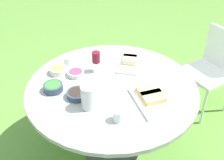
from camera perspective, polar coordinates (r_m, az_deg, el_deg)
name	(u,v)px	position (r m, az deg, el deg)	size (l,w,h in m)	color
ground_plane	(112,149)	(2.74, 0.00, -13.86)	(40.00, 40.00, 0.00)	#5B8C38
dining_table	(112,96)	(2.29, 0.00, -3.27)	(1.36, 1.36, 0.75)	#4C4C51
chair_near_right	(213,65)	(3.08, 19.87, 2.85)	(0.49, 0.51, 0.89)	white
water_pitcher	(88,97)	(1.98, -4.85, -3.49)	(0.11, 0.11, 0.19)	silver
wine_glass	(96,58)	(2.34, -3.26, 4.49)	(0.07, 0.07, 0.19)	silver
platter_bread_main	(152,97)	(2.10, 8.10, -3.50)	(0.38, 0.44, 0.06)	white
platter_charcuterie	(130,60)	(2.51, 3.66, 4.07)	(0.39, 0.36, 0.06)	white
bowl_fries	(58,70)	(2.41, -10.90, 1.99)	(0.14, 0.14, 0.05)	beige
bowl_salad	(53,87)	(2.21, -11.87, -1.41)	(0.15, 0.15, 0.06)	#334256
bowl_olives	(77,94)	(2.12, -7.04, -2.82)	(0.16, 0.16, 0.05)	#334256
bowl_dip_red	(76,73)	(2.36, -7.38, 1.39)	(0.14, 0.14, 0.04)	silver
cup_water_near	(118,116)	(1.90, 1.31, -7.27)	(0.08, 0.08, 0.08)	silver
cup_water_far	(68,62)	(2.48, -8.89, 3.71)	(0.07, 0.07, 0.09)	silver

